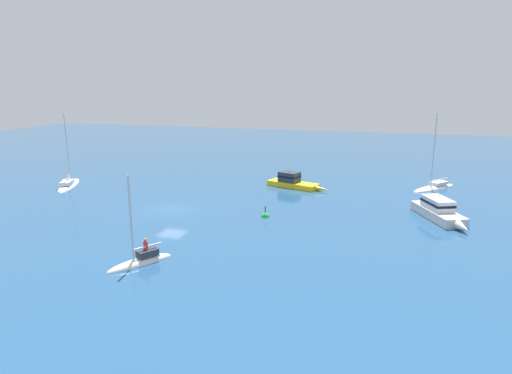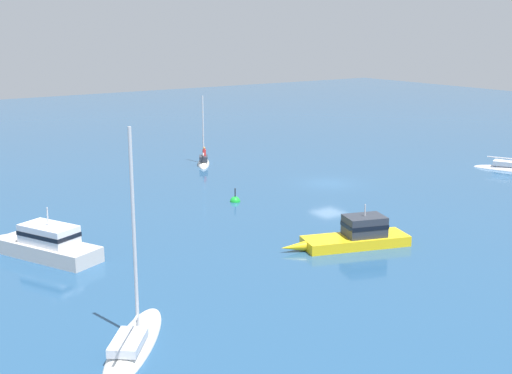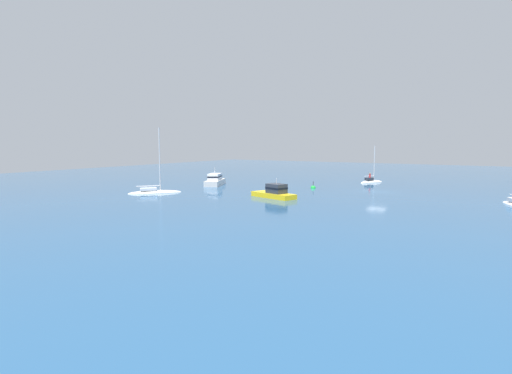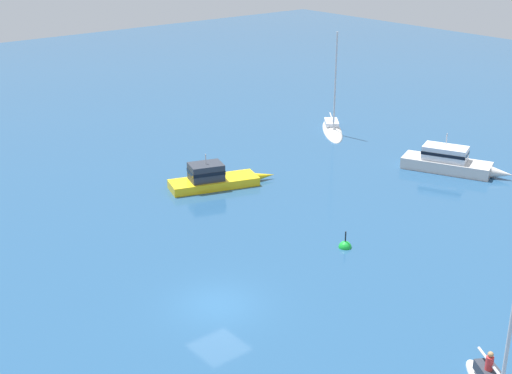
{
  "view_description": "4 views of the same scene",
  "coord_description": "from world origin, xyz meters",
  "px_view_note": "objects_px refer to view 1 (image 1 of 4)",
  "views": [
    {
      "loc": [
        -37.03,
        -20.37,
        11.98
      ],
      "look_at": [
        2.47,
        -7.98,
        2.29
      ],
      "focal_mm": 30.64,
      "sensor_mm": 36.0,
      "label": 1
    },
    {
      "loc": [
        41.21,
        -35.94,
        12.75
      ],
      "look_at": [
        2.05,
        -8.74,
        1.31
      ],
      "focal_mm": 47.9,
      "sensor_mm": 36.0,
      "label": 2
    },
    {
      "loc": [
        57.93,
        15.64,
        6.87
      ],
      "look_at": [
        9.7,
        -14.0,
        0.76
      ],
      "focal_mm": 28.99,
      "sensor_mm": 36.0,
      "label": 3
    },
    {
      "loc": [
        -24.76,
        17.83,
        18.21
      ],
      "look_at": [
        9.12,
        -9.9,
        1.05
      ],
      "focal_mm": 49.49,
      "sensor_mm": 36.0,
      "label": 4
    }
  ],
  "objects_px": {
    "sloop": "(69,185)",
    "yacht": "(141,261)",
    "channel_buoy": "(265,217)",
    "powerboat": "(293,182)",
    "powerboat_1": "(439,211)",
    "sailboat": "(434,187)"
  },
  "relations": [
    {
      "from": "yacht",
      "to": "sailboat",
      "type": "distance_m",
      "value": 36.79
    },
    {
      "from": "powerboat",
      "to": "sloop",
      "type": "bearing_deg",
      "value": -145.86
    },
    {
      "from": "powerboat",
      "to": "sloop",
      "type": "height_order",
      "value": "sloop"
    },
    {
      "from": "sloop",
      "to": "sailboat",
      "type": "relative_size",
      "value": 0.98
    },
    {
      "from": "sailboat",
      "to": "channel_buoy",
      "type": "relative_size",
      "value": 6.66
    },
    {
      "from": "channel_buoy",
      "to": "yacht",
      "type": "bearing_deg",
      "value": 158.93
    },
    {
      "from": "yacht",
      "to": "powerboat_1",
      "type": "bearing_deg",
      "value": 161.2
    },
    {
      "from": "sloop",
      "to": "sailboat",
      "type": "bearing_deg",
      "value": -100.67
    },
    {
      "from": "sloop",
      "to": "yacht",
      "type": "bearing_deg",
      "value": -156.78
    },
    {
      "from": "powerboat",
      "to": "channel_buoy",
      "type": "height_order",
      "value": "powerboat"
    },
    {
      "from": "sailboat",
      "to": "channel_buoy",
      "type": "height_order",
      "value": "sailboat"
    },
    {
      "from": "sailboat",
      "to": "yacht",
      "type": "bearing_deg",
      "value": 4.31
    },
    {
      "from": "channel_buoy",
      "to": "powerboat_1",
      "type": "bearing_deg",
      "value": -74.97
    },
    {
      "from": "yacht",
      "to": "sailboat",
      "type": "relative_size",
      "value": 0.73
    },
    {
      "from": "sailboat",
      "to": "powerboat_1",
      "type": "xyz_separation_m",
      "value": [
        -12.88,
        0.63,
        0.62
      ]
    },
    {
      "from": "powerboat",
      "to": "powerboat_1",
      "type": "height_order",
      "value": "powerboat_1"
    },
    {
      "from": "powerboat",
      "to": "yacht",
      "type": "distance_m",
      "value": 26.29
    },
    {
      "from": "sloop",
      "to": "channel_buoy",
      "type": "relative_size",
      "value": 6.54
    },
    {
      "from": "powerboat_1",
      "to": "sailboat",
      "type": "bearing_deg",
      "value": 153.03
    },
    {
      "from": "sloop",
      "to": "powerboat_1",
      "type": "bearing_deg",
      "value": -117.67
    },
    {
      "from": "powerboat_1",
      "to": "channel_buoy",
      "type": "distance_m",
      "value": 15.94
    },
    {
      "from": "sailboat",
      "to": "powerboat_1",
      "type": "distance_m",
      "value": 12.91
    }
  ]
}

